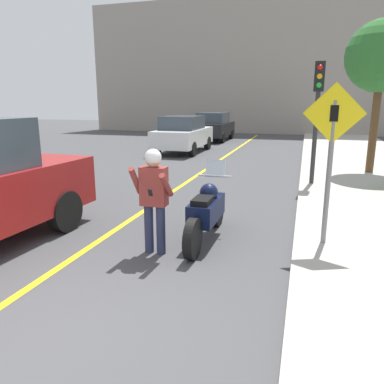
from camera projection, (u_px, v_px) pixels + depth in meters
ground_plane at (26, 330)px, 3.92m from camera, size 80.00×80.00×0.00m
road_center_line at (169, 194)px, 9.67m from camera, size 0.12×36.00×0.01m
building_backdrop at (272, 66)px, 26.97m from camera, size 28.00×1.20×9.62m
motorcycle at (207, 212)px, 6.35m from camera, size 0.62×2.25×1.30m
person_biker at (154, 191)px, 5.68m from camera, size 0.59×0.46×1.65m
crossing_sign at (331, 150)px, 5.72m from camera, size 0.91×0.08×2.51m
traffic_light at (318, 100)px, 9.92m from camera, size 0.26×0.30×3.24m
street_tree at (382, 57)px, 11.30m from camera, size 2.16×2.16×4.64m
parked_car_white at (183, 134)px, 17.43m from camera, size 1.88×4.20×1.68m
parked_car_black at (214, 126)px, 22.67m from camera, size 1.88×4.20×1.68m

